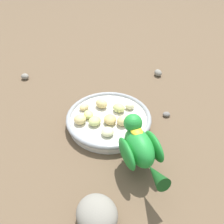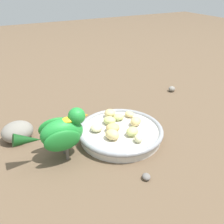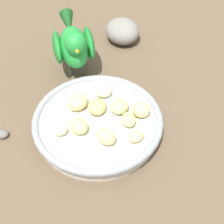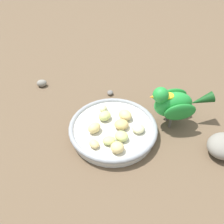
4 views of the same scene
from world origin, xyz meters
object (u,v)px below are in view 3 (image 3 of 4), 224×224
object	(u,v)px
apple_piece_9	(136,136)
apple_piece_5	(97,107)
apple_piece_0	(60,130)
apple_piece_2	(79,126)
apple_piece_1	(106,137)
parrot	(73,44)
apple_piece_4	(79,102)
feeding_bowl	(98,123)
apple_piece_7	(103,91)
pebble_2	(3,134)
rock_large	(122,31)
apple_piece_6	(129,121)
apple_piece_3	(141,110)
apple_piece_8	(120,107)

from	to	relation	value
apple_piece_9	apple_piece_5	bearing A→B (deg)	-149.98
apple_piece_0	apple_piece_2	size ratio (longest dim) A/B	0.74
apple_piece_1	parrot	distance (m)	0.21
apple_piece_0	parrot	bearing A→B (deg)	160.40
apple_piece_1	apple_piece_5	world-z (taller)	apple_piece_1
apple_piece_2	apple_piece_4	xyz separation A→B (m)	(-0.05, 0.01, 0.00)
feeding_bowl	apple_piece_7	size ratio (longest dim) A/B	7.22
parrot	pebble_2	size ratio (longest dim) A/B	8.62
apple_piece_4	rock_large	bearing A→B (deg)	145.08
apple_piece_1	apple_piece_6	xyz separation A→B (m)	(-0.02, 0.05, -0.00)
feeding_bowl	parrot	distance (m)	0.17
feeding_bowl	apple_piece_5	world-z (taller)	apple_piece_5
apple_piece_4	pebble_2	bearing A→B (deg)	-86.27
apple_piece_3	parrot	xyz separation A→B (m)	(-0.17, -0.08, 0.03)
apple_piece_3	rock_large	world-z (taller)	rock_large
apple_piece_2	apple_piece_9	distance (m)	0.10
apple_piece_2	apple_piece_8	world-z (taller)	apple_piece_2
apple_piece_3	rock_large	distance (m)	0.26
apple_piece_9	pebble_2	xyz separation A→B (m)	(-0.09, -0.21, -0.03)
apple_piece_1	apple_piece_4	bearing A→B (deg)	-164.06
apple_piece_1	apple_piece_5	size ratio (longest dim) A/B	0.95
apple_piece_5	apple_piece_9	world-z (taller)	apple_piece_5
apple_piece_1	apple_piece_0	bearing A→B (deg)	-117.86
apple_piece_0	apple_piece_9	world-z (taller)	apple_piece_0
feeding_bowl	apple_piece_1	xyz separation A→B (m)	(0.05, 0.00, 0.02)
apple_piece_5	parrot	bearing A→B (deg)	-176.06
apple_piece_0	pebble_2	size ratio (longest dim) A/B	1.24
feeding_bowl	apple_piece_3	bearing A→B (deg)	84.06
feeding_bowl	parrot	size ratio (longest dim) A/B	1.29
parrot	apple_piece_1	bearing A→B (deg)	5.22
apple_piece_1	apple_piece_6	size ratio (longest dim) A/B	1.10
feeding_bowl	rock_large	world-z (taller)	rock_large
apple_piece_5	apple_piece_6	world-z (taller)	apple_piece_5
apple_piece_0	apple_piece_1	distance (m)	0.08
apple_piece_6	parrot	distance (m)	0.20
apple_piece_6	apple_piece_9	size ratio (longest dim) A/B	1.11
rock_large	apple_piece_3	bearing A→B (deg)	-9.97
feeding_bowl	apple_piece_8	distance (m)	0.05
apple_piece_1	apple_piece_2	bearing A→B (deg)	-132.50
pebble_2	parrot	bearing A→B (deg)	130.10
apple_piece_5	rock_large	distance (m)	0.25
apple_piece_4	apple_piece_8	world-z (taller)	apple_piece_4
apple_piece_1	pebble_2	size ratio (longest dim) A/B	1.69
apple_piece_0	apple_piece_2	distance (m)	0.03
apple_piece_6	rock_large	size ratio (longest dim) A/B	0.38
apple_piece_0	apple_piece_5	world-z (taller)	apple_piece_5
rock_large	apple_piece_9	bearing A→B (deg)	-13.12
apple_piece_5	apple_piece_1	bearing A→B (deg)	-1.94
apple_piece_3	apple_piece_4	xyz separation A→B (m)	(-0.05, -0.10, 0.00)
apple_piece_2	apple_piece_5	distance (m)	0.05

